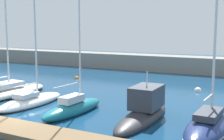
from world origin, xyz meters
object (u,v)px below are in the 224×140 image
sailboat_white_third (31,100)px  mooring_buoy_orange (77,78)px  sailboat_ivory_second (4,92)px  sailboat_navy_sixth (210,122)px  mooring_buoy_white (198,91)px  sailboat_teal_fourth (73,107)px  motorboat_charcoal_fifth (144,111)px

sailboat_white_third → mooring_buoy_orange: sailboat_white_third is taller
sailboat_ivory_second → sailboat_navy_sixth: 18.94m
sailboat_white_third → sailboat_navy_sixth: 14.48m
mooring_buoy_orange → mooring_buoy_white: (15.58, -0.90, 0.00)m
sailboat_ivory_second → mooring_buoy_orange: bearing=3.4°
sailboat_white_third → sailboat_navy_sixth: (14.47, 0.66, 0.02)m
mooring_buoy_white → sailboat_white_third: bearing=-133.1°
sailboat_white_third → mooring_buoy_orange: (-4.17, 13.07, -0.40)m
sailboat_teal_fourth → mooring_buoy_orange: bearing=37.9°
mooring_buoy_orange → sailboat_white_third: bearing=-72.3°
sailboat_white_third → motorboat_charcoal_fifth: size_ratio=1.85×
motorboat_charcoal_fifth → sailboat_white_third: bearing=93.4°
sailboat_ivory_second → sailboat_teal_fourth: size_ratio=1.58×
sailboat_white_third → sailboat_teal_fourth: (4.66, -0.52, 0.07)m
motorboat_charcoal_fifth → sailboat_navy_sixth: sailboat_navy_sixth is taller
sailboat_teal_fourth → motorboat_charcoal_fifth: 5.42m
sailboat_teal_fourth → motorboat_charcoal_fifth: size_ratio=1.31×
mooring_buoy_white → sailboat_navy_sixth: bearing=-75.1°
sailboat_teal_fourth → sailboat_navy_sixth: size_ratio=0.67×
sailboat_ivory_second → mooring_buoy_orange: 11.90m
sailboat_teal_fourth → mooring_buoy_white: (6.75, 12.69, -0.47)m
sailboat_teal_fourth → mooring_buoy_orange: size_ratio=17.05×
sailboat_navy_sixth → mooring_buoy_orange: bearing=59.7°
mooring_buoy_white → motorboat_charcoal_fifth: bearing=-97.0°
sailboat_ivory_second → mooring_buoy_white: (15.87, 10.99, -0.42)m
motorboat_charcoal_fifth → sailboat_ivory_second: bearing=87.8°
sailboat_ivory_second → sailboat_navy_sixth: sailboat_ivory_second is taller
sailboat_teal_fourth → sailboat_navy_sixth: sailboat_navy_sixth is taller
sailboat_navy_sixth → mooring_buoy_orange: sailboat_navy_sixth is taller
sailboat_ivory_second → mooring_buoy_white: sailboat_ivory_second is taller
sailboat_ivory_second → motorboat_charcoal_fifth: 14.46m
sailboat_white_third → sailboat_ivory_second: bearing=77.9°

